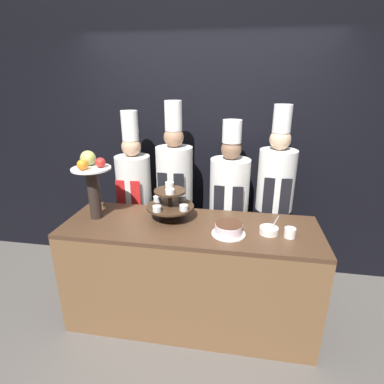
# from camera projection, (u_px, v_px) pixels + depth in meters

# --- Properties ---
(ground_plane) EXTENTS (14.00, 14.00, 0.00)m
(ground_plane) POSITION_uv_depth(u_px,v_px,m) (183.00, 348.00, 2.43)
(ground_plane) COLOR #5B5651
(wall_back) EXTENTS (10.00, 0.06, 2.80)m
(wall_back) POSITION_uv_depth(u_px,v_px,m) (206.00, 145.00, 3.17)
(wall_back) COLOR black
(wall_back) RESTS_ON ground_plane
(buffet_counter) EXTENTS (2.07, 0.69, 0.94)m
(buffet_counter) POSITION_uv_depth(u_px,v_px,m) (190.00, 274.00, 2.59)
(buffet_counter) COLOR brown
(buffet_counter) RESTS_ON ground_plane
(tiered_stand) EXTENTS (0.40, 0.40, 0.30)m
(tiered_stand) POSITION_uv_depth(u_px,v_px,m) (170.00, 203.00, 2.49)
(tiered_stand) COLOR #3D2819
(tiered_stand) RESTS_ON buffet_counter
(fruit_pedestal) EXTENTS (0.32, 0.32, 0.57)m
(fruit_pedestal) POSITION_uv_depth(u_px,v_px,m) (92.00, 178.00, 2.45)
(fruit_pedestal) COLOR #2D231E
(fruit_pedestal) RESTS_ON buffet_counter
(cake_round) EXTENTS (0.26, 0.26, 0.09)m
(cake_round) POSITION_uv_depth(u_px,v_px,m) (229.00, 229.00, 2.27)
(cake_round) COLOR white
(cake_round) RESTS_ON buffet_counter
(cup_white) EXTENTS (0.08, 0.08, 0.07)m
(cup_white) POSITION_uv_depth(u_px,v_px,m) (290.00, 233.00, 2.22)
(cup_white) COLOR white
(cup_white) RESTS_ON buffet_counter
(serving_bowl_near) EXTENTS (0.14, 0.14, 0.15)m
(serving_bowl_near) POSITION_uv_depth(u_px,v_px,m) (269.00, 230.00, 2.28)
(serving_bowl_near) COLOR white
(serving_bowl_near) RESTS_ON buffet_counter
(chef_left) EXTENTS (0.35, 0.35, 1.78)m
(chef_left) POSITION_uv_depth(u_px,v_px,m) (135.00, 193.00, 3.09)
(chef_left) COLOR #38332D
(chef_left) RESTS_ON ground_plane
(chef_center_left) EXTENTS (0.36, 0.36, 1.87)m
(chef_center_left) POSITION_uv_depth(u_px,v_px,m) (175.00, 190.00, 3.00)
(chef_center_left) COLOR #28282D
(chef_center_left) RESTS_ON ground_plane
(chef_center_right) EXTENTS (0.38, 0.38, 1.71)m
(chef_center_right) POSITION_uv_depth(u_px,v_px,m) (229.00, 200.00, 2.94)
(chef_center_right) COLOR #38332D
(chef_center_right) RESTS_ON ground_plane
(chef_right) EXTENTS (0.34, 0.34, 1.85)m
(chef_right) POSITION_uv_depth(u_px,v_px,m) (275.00, 195.00, 2.85)
(chef_right) COLOR black
(chef_right) RESTS_ON ground_plane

